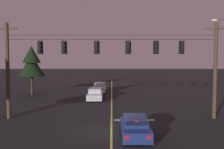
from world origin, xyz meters
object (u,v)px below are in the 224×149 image
(traffic_light_left_inner, at_px, (64,47))
(car_oncoming_trailing, at_px, (100,88))
(car_oncoming_lead, at_px, (96,94))
(tree_verge_near, at_px, (32,62))
(traffic_light_right_inner, at_px, (129,47))
(traffic_light_rightmost, at_px, (157,47))
(traffic_light_leftmost, at_px, (40,47))
(traffic_light_centre, at_px, (97,47))
(car_waiting_near_lane, at_px, (135,127))
(traffic_light_far_right, at_px, (183,47))

(traffic_light_left_inner, bearing_deg, car_oncoming_trailing, 82.18)
(car_oncoming_lead, xyz_separation_m, tree_verge_near, (-8.91, 4.16, 3.78))
(car_oncoming_trailing, bearing_deg, traffic_light_right_inner, -79.10)
(tree_verge_near, bearing_deg, traffic_light_rightmost, -43.29)
(traffic_light_leftmost, relative_size, traffic_light_centre, 1.00)
(traffic_light_leftmost, bearing_deg, car_oncoming_trailing, 75.38)
(car_oncoming_lead, relative_size, car_oncoming_trailing, 1.00)
(traffic_light_centre, distance_m, car_oncoming_lead, 11.11)
(traffic_light_right_inner, bearing_deg, car_waiting_near_lane, -88.43)
(traffic_light_left_inner, distance_m, car_waiting_near_lane, 9.32)
(traffic_light_leftmost, xyz_separation_m, traffic_light_far_right, (11.95, 0.00, 0.00))
(tree_verge_near, bearing_deg, traffic_light_leftmost, -70.53)
(car_waiting_near_lane, bearing_deg, traffic_light_leftmost, 145.77)
(traffic_light_left_inner, height_order, traffic_light_far_right, same)
(traffic_light_centre, height_order, tree_verge_near, traffic_light_centre)
(traffic_light_far_right, xyz_separation_m, tree_verge_near, (-16.84, 13.83, -1.63))
(traffic_light_centre, distance_m, traffic_light_far_right, 7.17)
(traffic_light_leftmost, bearing_deg, traffic_light_rightmost, 0.00)
(traffic_light_far_right, bearing_deg, traffic_light_leftmost, 180.00)
(traffic_light_far_right, height_order, car_oncoming_trailing, traffic_light_far_right)
(traffic_light_leftmost, height_order, car_oncoming_trailing, traffic_light_leftmost)
(traffic_light_left_inner, bearing_deg, traffic_light_centre, 0.00)
(traffic_light_right_inner, height_order, traffic_light_rightmost, same)
(car_oncoming_trailing, bearing_deg, traffic_light_leftmost, -104.62)
(traffic_light_rightmost, bearing_deg, traffic_light_leftmost, 180.00)
(traffic_light_rightmost, xyz_separation_m, tree_verge_near, (-14.68, 13.83, -1.63))
(traffic_light_left_inner, distance_m, car_oncoming_trailing, 17.44)
(traffic_light_centre, bearing_deg, traffic_light_rightmost, 0.00)
(car_waiting_near_lane, distance_m, car_oncoming_lead, 15.25)
(traffic_light_left_inner, relative_size, traffic_light_far_right, 1.00)
(traffic_light_centre, xyz_separation_m, tree_verge_near, (-9.67, 13.83, -1.63))
(car_oncoming_trailing, xyz_separation_m, tree_verge_near, (-9.17, -2.60, 3.78))
(traffic_light_centre, relative_size, tree_verge_near, 0.18)
(traffic_light_leftmost, distance_m, traffic_light_left_inner, 2.03)
(traffic_light_left_inner, bearing_deg, tree_verge_near, 116.57)
(car_oncoming_trailing, distance_m, tree_verge_near, 10.25)
(traffic_light_right_inner, bearing_deg, traffic_light_centre, 180.00)
(traffic_light_left_inner, xyz_separation_m, traffic_light_right_inner, (5.42, 0.00, 0.00))
(traffic_light_rightmost, bearing_deg, traffic_light_centre, 180.00)
(car_waiting_near_lane, relative_size, car_oncoming_trailing, 0.98)
(traffic_light_leftmost, distance_m, car_waiting_near_lane, 10.65)
(traffic_light_left_inner, height_order, car_oncoming_lead, traffic_light_left_inner)
(traffic_light_centre, distance_m, car_waiting_near_lane, 7.99)
(car_waiting_near_lane, relative_size, tree_verge_near, 0.65)
(traffic_light_leftmost, relative_size, tree_verge_near, 0.18)
(traffic_light_far_right, relative_size, car_oncoming_trailing, 0.28)
(car_oncoming_trailing, bearing_deg, traffic_light_centre, -88.27)
(traffic_light_centre, height_order, car_waiting_near_lane, traffic_light_centre)
(car_oncoming_lead, bearing_deg, traffic_light_left_inner, -101.68)
(traffic_light_leftmost, distance_m, traffic_light_rightmost, 9.79)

